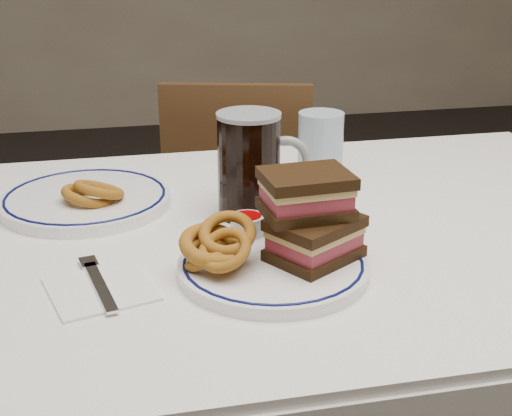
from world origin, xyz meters
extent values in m
cube|color=white|center=(0.00, 0.00, 0.73)|extent=(1.26, 0.86, 0.03)
cylinder|color=#402414|center=(0.54, 0.34, 0.35)|extent=(0.06, 0.06, 0.71)
cube|color=white|center=(0.00, 0.43, 0.65)|extent=(1.26, 0.01, 0.17)
cube|color=#402414|center=(0.08, 0.88, 0.39)|extent=(0.47, 0.47, 0.04)
cylinder|color=#402414|center=(0.28, 1.00, 0.19)|extent=(0.03, 0.03, 0.37)
cylinder|color=#402414|center=(0.20, 0.68, 0.19)|extent=(0.03, 0.03, 0.37)
cylinder|color=#402414|center=(-0.03, 1.08, 0.19)|extent=(0.03, 0.03, 0.37)
cylinder|color=#402414|center=(-0.12, 0.76, 0.19)|extent=(0.03, 0.03, 0.37)
cube|color=#402414|center=(0.04, 0.71, 0.62)|extent=(0.38, 0.12, 0.42)
cylinder|color=white|center=(-0.07, -0.16, 0.76)|extent=(0.26, 0.26, 0.02)
torus|color=#09104A|center=(-0.07, -0.16, 0.77)|extent=(0.25, 0.25, 0.00)
cube|color=black|center=(-0.02, -0.16, 0.78)|extent=(0.15, 0.14, 0.02)
cube|color=#A93143|center=(-0.02, -0.16, 0.79)|extent=(0.14, 0.13, 0.02)
cube|color=tan|center=(-0.02, -0.16, 0.81)|extent=(0.14, 0.13, 0.01)
cube|color=black|center=(-0.02, -0.16, 0.82)|extent=(0.15, 0.14, 0.02)
cube|color=black|center=(-0.03, -0.14, 0.84)|extent=(0.12, 0.10, 0.02)
cube|color=#A93143|center=(-0.03, -0.14, 0.85)|extent=(0.11, 0.09, 0.02)
cube|color=tan|center=(-0.03, -0.14, 0.87)|extent=(0.12, 0.09, 0.01)
cube|color=black|center=(-0.03, -0.14, 0.88)|extent=(0.12, 0.10, 0.02)
torus|color=brown|center=(-0.15, -0.15, 0.78)|extent=(0.09, 0.08, 0.07)
torus|color=brown|center=(-0.15, -0.15, 0.79)|extent=(0.09, 0.09, 0.03)
torus|color=brown|center=(-0.16, -0.15, 0.80)|extent=(0.09, 0.09, 0.05)
torus|color=brown|center=(-0.14, -0.18, 0.80)|extent=(0.08, 0.07, 0.06)
torus|color=brown|center=(-0.13, -0.15, 0.81)|extent=(0.08, 0.08, 0.06)
cylinder|color=silver|center=(-0.09, -0.06, 0.78)|extent=(0.05, 0.05, 0.03)
cylinder|color=#870203|center=(-0.09, -0.06, 0.79)|extent=(0.04, 0.04, 0.01)
cylinder|color=black|center=(-0.06, 0.06, 0.83)|extent=(0.10, 0.10, 0.17)
cylinder|color=#92979F|center=(-0.06, 0.06, 0.92)|extent=(0.10, 0.10, 0.01)
torus|color=#92979F|center=(0.00, 0.05, 0.84)|extent=(0.09, 0.03, 0.09)
cylinder|color=#A9C1DA|center=(0.10, 0.19, 0.82)|extent=(0.08, 0.08, 0.13)
cylinder|color=white|center=(-0.32, 0.16, 0.76)|extent=(0.29, 0.29, 0.02)
torus|color=#09104A|center=(-0.32, 0.16, 0.77)|extent=(0.27, 0.27, 0.01)
torus|color=brown|center=(-0.32, 0.13, 0.78)|extent=(0.09, 0.09, 0.05)
torus|color=brown|center=(-0.30, 0.13, 0.79)|extent=(0.09, 0.09, 0.06)
cube|color=white|center=(-0.30, -0.16, 0.75)|extent=(0.16, 0.16, 0.00)
cube|color=silver|center=(-0.30, -0.16, 0.76)|extent=(0.04, 0.15, 0.00)
cube|color=silver|center=(-0.32, -0.08, 0.76)|extent=(0.03, 0.04, 0.00)
camera|label=1|loc=(-0.28, -1.01, 1.19)|focal=50.00mm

